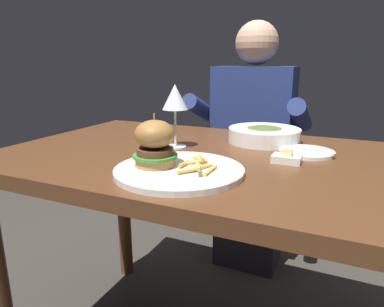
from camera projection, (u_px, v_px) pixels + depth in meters
name	position (u px, v px, depth m)	size (l,w,h in m)	color
dining_table	(216.00, 186.00, 1.01)	(1.27, 0.76, 0.74)	#56331C
main_plate	(179.00, 171.00, 0.82)	(0.31, 0.31, 0.01)	white
burger_sandwich	(155.00, 143.00, 0.82)	(0.11, 0.11, 0.13)	#B78447
fries_pile	(198.00, 165.00, 0.80)	(0.08, 0.12, 0.02)	#EABC5B
wine_glass	(175.00, 99.00, 1.03)	(0.08, 0.08, 0.19)	silver
bread_plate	(307.00, 152.00, 0.99)	(0.16, 0.16, 0.01)	white
table_knife	(291.00, 146.00, 1.02)	(0.21, 0.10, 0.01)	silver
butter_dish	(287.00, 158.00, 0.90)	(0.07, 0.05, 0.04)	white
soup_bowl	(264.00, 134.00, 1.13)	(0.24, 0.24, 0.05)	white
diner_person	(251.00, 156.00, 1.63)	(0.51, 0.36, 1.18)	#282833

